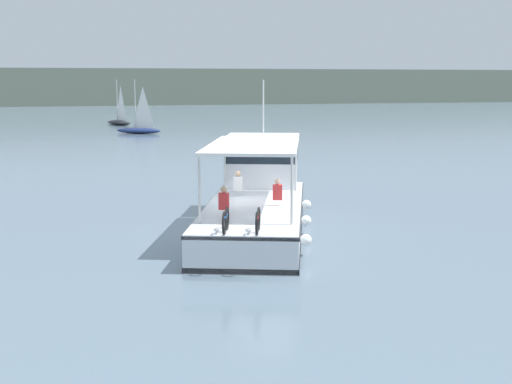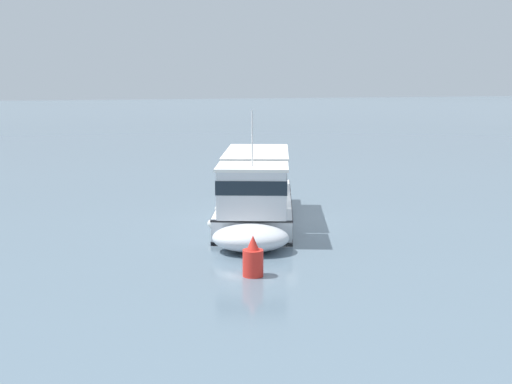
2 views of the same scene
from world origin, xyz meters
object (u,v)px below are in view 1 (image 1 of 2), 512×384
(ferry_main, at_px, (258,198))
(sailboat_off_stern, at_px, (119,121))
(channel_buoy, at_px, (265,181))
(sailboat_near_port, at_px, (139,128))

(ferry_main, distance_m, sailboat_off_stern, 63.09)
(channel_buoy, bearing_deg, ferry_main, -109.10)
(ferry_main, height_order, sailboat_off_stern, sailboat_off_stern)
(ferry_main, height_order, channel_buoy, ferry_main)
(sailboat_off_stern, relative_size, sailboat_near_port, 1.00)
(ferry_main, distance_m, sailboat_near_port, 48.38)
(ferry_main, xyz_separation_m, channel_buoy, (2.56, 7.38, -0.45))
(sailboat_off_stern, xyz_separation_m, channel_buoy, (0.90, -55.69, 0.03))
(ferry_main, bearing_deg, sailboat_off_stern, 88.50)
(sailboat_off_stern, distance_m, sailboat_near_port, 14.74)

